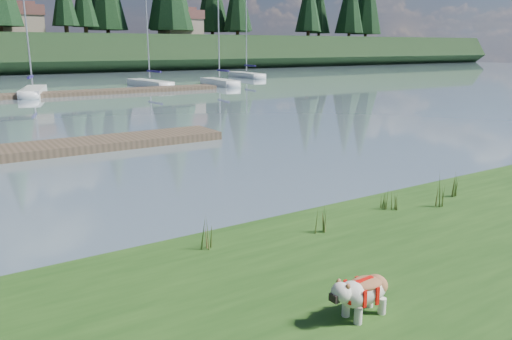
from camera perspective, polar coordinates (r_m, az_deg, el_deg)
ground at (r=39.65m, az=-24.96°, el=7.51°), size 200.00×200.00×0.00m
bank at (r=7.08m, az=24.53°, el=-16.37°), size 60.00×9.00×0.35m
bulldog at (r=6.43m, az=12.18°, el=-13.29°), size 0.91×0.41×0.55m
dock_far at (r=39.96m, az=-22.13°, el=8.04°), size 26.00×2.20×0.30m
sailboat_bg_2 at (r=41.83m, az=-24.03°, el=8.33°), size 3.16×7.17×10.70m
sailboat_bg_3 at (r=47.53m, az=-12.38°, el=9.74°), size 2.12×7.63×11.12m
sailboat_bg_4 at (r=48.21m, az=-4.49°, el=10.07°), size 1.94×7.08×10.41m
sailboat_bg_5 at (r=59.74m, az=-1.38°, el=10.86°), size 2.24×7.83×11.07m
weed_0 at (r=9.02m, az=7.46°, el=-5.51°), size 0.17×0.14×0.62m
weed_1 at (r=10.54m, az=14.31°, el=-3.38°), size 0.17×0.14×0.44m
weed_2 at (r=11.03m, az=20.43°, el=-2.42°), size 0.17×0.14×0.73m
weed_3 at (r=8.30m, az=-5.41°, el=-7.24°), size 0.17×0.14×0.61m
weed_4 at (r=10.60m, az=15.65°, el=-3.42°), size 0.17×0.14×0.42m
weed_5 at (r=11.89m, az=21.56°, el=-1.46°), size 0.17×0.14×0.68m
mud_lip at (r=9.88m, az=2.62°, el=-6.97°), size 60.00×0.50×0.14m
conifer_8 at (r=97.46m, az=6.08°, el=18.59°), size 4.62×4.62×11.77m
house_1 at (r=81.01m, az=-25.51°, el=15.33°), size 6.30×5.30×4.65m
house_2 at (r=85.83m, az=-8.62°, el=16.34°), size 6.30×5.30×4.65m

